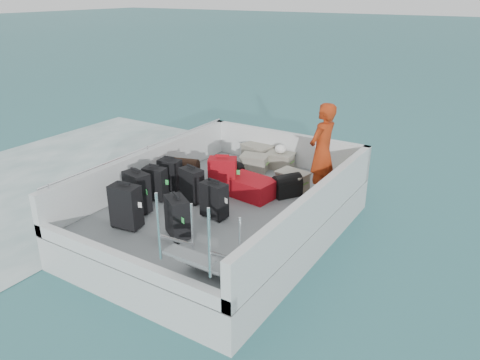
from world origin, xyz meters
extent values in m
plane|color=#1C6064|center=(0.00, 0.00, 0.00)|extent=(160.00, 160.00, 0.00)
plane|color=white|center=(-4.80, 0.00, 0.00)|extent=(10.00, 10.00, 0.00)
cube|color=silver|center=(0.00, 0.00, 0.30)|extent=(3.60, 5.00, 0.60)
cube|color=slate|center=(0.00, 0.00, 0.61)|extent=(3.30, 4.70, 0.02)
cube|color=silver|center=(-1.73, 0.00, 0.97)|extent=(0.14, 5.00, 0.70)
cube|color=silver|center=(1.73, 0.00, 0.97)|extent=(0.14, 5.00, 0.70)
cube|color=silver|center=(0.00, 2.43, 0.97)|extent=(3.60, 0.14, 0.70)
cube|color=silver|center=(0.00, -2.43, 0.72)|extent=(3.60, 0.14, 0.20)
cylinder|color=silver|center=(-1.73, 0.00, 1.37)|extent=(0.04, 4.80, 0.04)
cube|color=black|center=(-1.06, -1.02, 0.98)|extent=(0.50, 0.34, 0.71)
cube|color=black|center=(-1.13, -0.49, 0.92)|extent=(0.44, 0.30, 0.61)
cube|color=black|center=(-1.20, 0.00, 0.92)|extent=(0.44, 0.29, 0.59)
cube|color=black|center=(-0.81, -1.53, 0.98)|extent=(0.50, 0.33, 0.71)
cube|color=black|center=(-0.53, -0.21, 0.93)|extent=(0.46, 0.34, 0.62)
cube|color=#9E0C14|center=(-0.27, 0.37, 0.97)|extent=(0.58, 0.50, 0.69)
cube|color=black|center=(0.06, -1.33, 0.94)|extent=(0.53, 0.48, 0.64)
cube|color=black|center=(0.17, -0.51, 0.93)|extent=(0.46, 0.30, 0.61)
cube|color=#9E0C14|center=(0.23, 0.55, 0.79)|extent=(0.94, 0.68, 0.34)
cube|color=gray|center=(-0.59, 2.20, 0.80)|extent=(0.68, 0.55, 0.36)
cube|color=gray|center=(-0.37, 1.71, 0.78)|extent=(0.59, 0.47, 0.31)
cube|color=gray|center=(0.02, 2.10, 0.78)|extent=(0.54, 0.39, 0.31)
cube|color=gray|center=(0.75, 1.23, 0.78)|extent=(0.60, 0.46, 0.33)
ellipsoid|color=yellow|center=(1.45, 2.20, 0.73)|extent=(0.28, 0.26, 0.22)
ellipsoid|color=white|center=(0.02, 2.10, 1.02)|extent=(0.24, 0.24, 0.18)
imported|color=red|center=(1.30, 1.21, 1.49)|extent=(0.52, 0.71, 1.74)
camera|label=1|loc=(4.25, -6.18, 4.15)|focal=35.00mm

